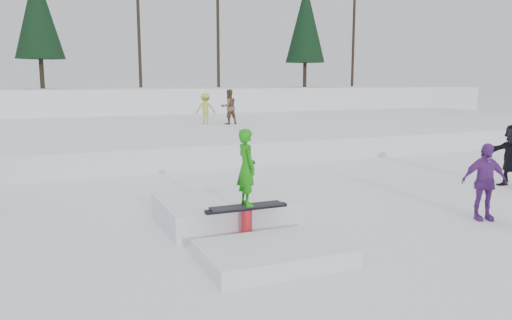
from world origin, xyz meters
name	(u,v)px	position (x,y,z in m)	size (l,w,h in m)	color
ground	(272,230)	(0.00, 0.00, 0.00)	(120.00, 120.00, 0.00)	white
snow_berm	(102,104)	(0.00, 30.00, 1.20)	(60.00, 14.00, 2.40)	white
snow_midrise	(135,133)	(0.00, 16.00, 0.40)	(50.00, 18.00, 0.80)	white
treeline	(187,19)	(6.18, 28.28, 7.45)	(40.24, 4.22, 10.50)	black
walker_olive	(229,107)	(4.41, 14.58, 1.66)	(0.84, 0.65, 1.73)	brown
walker_ygreen	(206,108)	(3.45, 15.36, 1.57)	(0.99, 0.57, 1.53)	#A8BE3B
spectator_purple	(484,182)	(4.50, -1.09, 0.83)	(0.98, 0.41, 1.67)	#6B2D90
spectator_dark	(512,155)	(7.93, 1.08, 0.90)	(1.67, 0.53, 1.80)	black
jib_rail_feature	(236,217)	(-0.73, 0.14, 0.30)	(2.60, 4.40, 2.11)	white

